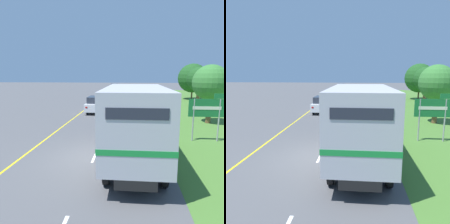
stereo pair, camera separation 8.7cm
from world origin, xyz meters
TOP-DOWN VIEW (x-y plane):
  - ground_plane at (0.00, 0.00)m, footprint 200.00×200.00m
  - edge_line_yellow at (-3.70, 16.90)m, footprint 0.12×64.85m
  - centre_dash_near at (0.00, 0.53)m, footprint 0.12×2.60m
  - centre_dash_mid_a at (0.00, 7.13)m, footprint 0.12×2.60m
  - centre_dash_mid_b at (0.00, 13.73)m, footprint 0.12×2.60m
  - centre_dash_far at (0.00, 20.33)m, footprint 0.12×2.60m
  - centre_dash_farthest at (0.00, 26.93)m, footprint 0.12×2.60m
  - horse_trailer_truck at (2.03, -0.30)m, footprint 2.57×8.19m
  - lead_car_white at (-2.09, 13.25)m, footprint 1.80×4.54m
  - lead_car_silver_ahead at (2.01, 29.23)m, footprint 1.80×3.99m
  - lead_car_black_ahead at (-2.05, 39.27)m, footprint 1.80×4.38m
  - highway_sign at (6.57, 3.34)m, footprint 2.21×0.09m
  - roadside_tree_near at (8.49, 8.72)m, footprint 3.02×3.02m
  - roadside_tree_mid at (10.39, 18.53)m, footprint 3.03×3.03m
  - roadside_tree_far at (11.93, 27.25)m, footprint 4.79×4.79m

SIDE VIEW (x-z plane):
  - ground_plane at x=0.00m, z-range 0.00..0.00m
  - edge_line_yellow at x=-3.70m, z-range 0.00..0.01m
  - centre_dash_near at x=0.00m, z-range 0.00..0.01m
  - centre_dash_mid_a at x=0.00m, z-range 0.00..0.01m
  - centre_dash_mid_b at x=0.00m, z-range 0.00..0.01m
  - centre_dash_far at x=0.00m, z-range 0.00..0.01m
  - centre_dash_farthest at x=0.00m, z-range 0.00..0.01m
  - lead_car_white at x=-2.09m, z-range 0.02..1.80m
  - lead_car_silver_ahead at x=2.01m, z-range 0.01..1.94m
  - lead_car_black_ahead at x=-2.05m, z-range 0.00..2.06m
  - highway_sign at x=6.57m, z-range 0.50..3.52m
  - horse_trailer_truck at x=2.03m, z-range 0.20..3.85m
  - roadside_tree_near at x=8.49m, z-range 0.96..5.98m
  - roadside_tree_far at x=11.93m, z-range 0.57..6.52m
  - roadside_tree_mid at x=10.39m, z-range 1.01..6.13m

